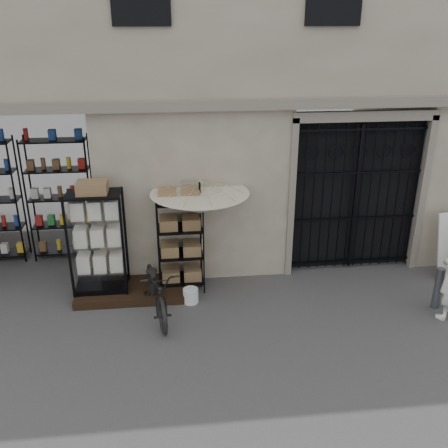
{
  "coord_description": "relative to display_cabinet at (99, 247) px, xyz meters",
  "views": [
    {
      "loc": [
        -1.66,
        -6.33,
        4.6
      ],
      "look_at": [
        -0.8,
        1.4,
        1.35
      ],
      "focal_mm": 40.0,
      "sensor_mm": 36.0,
      "label": 1
    }
  ],
  "objects": [
    {
      "name": "ground",
      "position": [
        2.94,
        -1.57,
        -0.95
      ],
      "size": [
        80.0,
        80.0,
        0.0
      ],
      "primitive_type": "plane",
      "color": "black",
      "rests_on": "ground"
    },
    {
      "name": "main_building",
      "position": [
        2.94,
        2.43,
        3.55
      ],
      "size": [
        14.0,
        4.0,
        9.0
      ],
      "primitive_type": "cube",
      "color": "#A19783",
      "rests_on": "ground"
    },
    {
      "name": "shop_recess",
      "position": [
        -1.56,
        1.23,
        0.55
      ],
      "size": [
        3.0,
        1.7,
        3.0
      ],
      "primitive_type": "cube",
      "color": "black",
      "rests_on": "ground"
    },
    {
      "name": "shop_shelving",
      "position": [
        -1.61,
        1.73,
        0.3
      ],
      "size": [
        2.7,
        0.5,
        2.5
      ],
      "primitive_type": "cube",
      "color": "black",
      "rests_on": "ground"
    },
    {
      "name": "iron_gate",
      "position": [
        4.69,
        0.7,
        0.55
      ],
      "size": [
        2.5,
        0.21,
        3.0
      ],
      "color": "black",
      "rests_on": "ground"
    },
    {
      "name": "step_platform",
      "position": [
        0.54,
        -0.02,
        -0.87
      ],
      "size": [
        2.0,
        0.9,
        0.15
      ],
      "primitive_type": "cube",
      "color": "black",
      "rests_on": "ground"
    },
    {
      "name": "display_cabinet",
      "position": [
        0.0,
        0.0,
        0.0
      ],
      "size": [
        1.03,
        0.85,
        1.92
      ],
      "rotation": [
        0.0,
        0.0,
        0.41
      ],
      "color": "black",
      "rests_on": "step_platform"
    },
    {
      "name": "wire_rack",
      "position": [
        1.4,
        0.16,
        -0.08
      ],
      "size": [
        0.88,
        0.71,
        1.78
      ],
      "rotation": [
        0.0,
        0.0,
        -0.21
      ],
      "color": "black",
      "rests_on": "ground"
    },
    {
      "name": "market_umbrella",
      "position": [
        1.76,
        0.12,
        0.79
      ],
      "size": [
        1.89,
        1.91,
        2.41
      ],
      "rotation": [
        0.0,
        0.0,
        -0.33
      ],
      "color": "black",
      "rests_on": "ground"
    },
    {
      "name": "white_bucket",
      "position": [
        1.53,
        -0.4,
        -0.82
      ],
      "size": [
        0.33,
        0.33,
        0.26
      ],
      "primitive_type": "cylinder",
      "rotation": [
        0.0,
        0.0,
        0.27
      ],
      "color": "silver",
      "rests_on": "ground"
    },
    {
      "name": "bicycle",
      "position": [
        0.97,
        -0.68,
        -0.95
      ],
      "size": [
        0.77,
        1.02,
        1.77
      ],
      "primitive_type": "imported",
      "rotation": [
        0.0,
        0.0,
        0.18
      ],
      "color": "black",
      "rests_on": "ground"
    },
    {
      "name": "steel_bollard",
      "position": [
        5.67,
        -1.03,
        -0.58
      ],
      "size": [
        0.18,
        0.18,
        0.74
      ],
      "primitive_type": "cylinder",
      "rotation": [
        0.0,
        0.0,
        -0.44
      ],
      "color": "slate",
      "rests_on": "ground"
    },
    {
      "name": "shopkeeper",
      "position": [
        5.73,
        -1.33,
        -0.95
      ],
      "size": [
        1.29,
        1.79,
        0.4
      ],
      "primitive_type": "imported",
      "rotation": [
        0.0,
        0.0,
        3.59
      ],
      "color": "white",
      "rests_on": "ground"
    }
  ]
}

